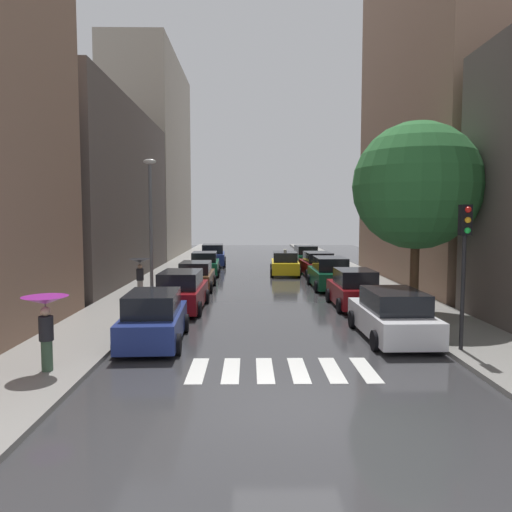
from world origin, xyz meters
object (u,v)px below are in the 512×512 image
at_px(parked_car_left_nearest, 154,319).
at_px(parked_car_left_fifth, 213,256).
at_px(parked_car_right_fourth, 317,265).
at_px(pedestrian_foreground, 46,314).
at_px(parked_car_left_fourth, 205,264).
at_px(parked_car_right_nearest, 392,316).
at_px(parked_car_right_second, 354,290).
at_px(lamp_post_left, 151,219).
at_px(pedestrian_near_tree, 140,268).
at_px(street_tree_right, 417,186).
at_px(taxi_midroad, 285,264).
at_px(traffic_light_right_corner, 465,244).
at_px(parked_car_right_third, 329,274).
at_px(parked_car_left_third, 196,276).
at_px(parked_car_right_fifth, 305,257).
at_px(parked_car_left_second, 181,292).

height_order(parked_car_left_nearest, parked_car_left_fifth, parked_car_left_fifth).
relative_size(parked_car_right_fourth, pedestrian_foreground, 2.53).
distance_m(parked_car_left_fourth, parked_car_right_nearest, 19.62).
bearing_deg(parked_car_left_nearest, parked_car_right_second, -54.22).
bearing_deg(lamp_post_left, pedestrian_near_tree, 125.89).
relative_size(pedestrian_foreground, street_tree_right, 0.25).
relative_size(parked_car_right_fourth, pedestrian_near_tree, 2.65).
relative_size(parked_car_right_second, lamp_post_left, 0.62).
xyz_separation_m(parked_car_right_second, taxi_midroad, (-2.21, 12.48, -0.04)).
distance_m(parked_car_right_fourth, traffic_light_right_corner, 19.35).
bearing_deg(parked_car_left_fourth, taxi_midroad, -89.62).
bearing_deg(taxi_midroad, parked_car_left_fourth, 94.41).
distance_m(parked_car_right_third, street_tree_right, 9.26).
bearing_deg(parked_car_right_second, parked_car_left_third, 53.44).
bearing_deg(parked_car_left_third, taxi_midroad, -38.95).
bearing_deg(parked_car_right_third, parked_car_left_fifth, 29.47).
bearing_deg(parked_car_left_fifth, parked_car_right_fifth, -97.65).
height_order(parked_car_right_fifth, pedestrian_foreground, pedestrian_foreground).
bearing_deg(parked_car_right_nearest, parked_car_left_fourth, 22.92).
relative_size(parked_car_right_nearest, parked_car_right_fifth, 0.98).
xyz_separation_m(parked_car_right_nearest, parked_car_right_fourth, (-0.11, 17.19, 0.01)).
xyz_separation_m(pedestrian_foreground, traffic_light_right_corner, (11.51, 1.84, 1.67)).
bearing_deg(parked_car_right_nearest, street_tree_right, -29.03).
relative_size(parked_car_left_nearest, parked_car_right_second, 1.09).
distance_m(parked_car_right_fourth, taxi_midroad, 2.37).
bearing_deg(lamp_post_left, parked_car_left_fourth, 81.62).
xyz_separation_m(taxi_midroad, traffic_light_right_corner, (3.78, -20.09, 2.52)).
bearing_deg(parked_car_left_nearest, taxi_midroad, -19.35).
relative_size(parked_car_left_third, taxi_midroad, 0.95).
bearing_deg(parked_car_left_fifth, parked_car_right_second, -160.27).
bearing_deg(taxi_midroad, parked_car_right_fourth, -112.18).
xyz_separation_m(parked_car_right_fourth, pedestrian_foreground, (-9.89, -20.95, 0.83)).
bearing_deg(parked_car_right_second, parked_car_left_second, 92.98).
relative_size(parked_car_right_fifth, traffic_light_right_corner, 1.13).
height_order(parked_car_left_second, parked_car_left_third, parked_car_left_second).
xyz_separation_m(parked_car_left_nearest, traffic_light_right_corner, (9.40, -1.41, 2.49)).
distance_m(parked_car_left_second, parked_car_right_nearest, 9.36).
distance_m(parked_car_left_second, parked_car_left_fourth, 12.75).
bearing_deg(taxi_midroad, pedestrian_foreground, 162.78).
distance_m(parked_car_right_fourth, parked_car_right_fifth, 6.77).
bearing_deg(parked_car_left_third, lamp_post_left, 157.26).
height_order(parked_car_left_third, parked_car_left_fourth, parked_car_left_fourth).
distance_m(parked_car_right_second, parked_car_right_third, 5.79).
bearing_deg(parked_car_left_third, parked_car_right_second, -126.03).
distance_m(parked_car_left_third, street_tree_right, 13.21).
bearing_deg(street_tree_right, parked_car_right_fourth, 98.81).
relative_size(parked_car_right_nearest, pedestrian_near_tree, 2.60).
xyz_separation_m(parked_car_right_nearest, parked_car_right_third, (-0.23, 11.48, 0.06)).
height_order(pedestrian_foreground, street_tree_right, street_tree_right).
bearing_deg(lamp_post_left, parked_car_right_nearest, -37.34).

